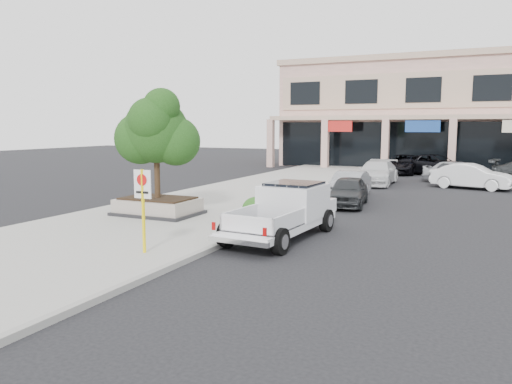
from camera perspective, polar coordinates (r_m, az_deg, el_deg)
ground at (r=15.10m, az=2.47°, el=-6.30°), size 120.00×120.00×0.00m
sidewalk at (r=22.76m, az=-4.48°, el=-1.42°), size 8.00×52.00×0.15m
curb at (r=21.11m, az=4.89°, el=-2.13°), size 0.20×52.00×0.15m
planter at (r=20.03m, az=-11.14°, el=-1.61°), size 3.20×2.20×0.68m
planter_tree at (r=19.83m, az=-10.78°, el=6.84°), size 2.90×2.55×4.00m
no_parking_sign at (r=13.90m, az=-12.80°, el=-0.83°), size 0.55×0.09×2.30m
hedge at (r=18.02m, az=0.09°, el=-2.02°), size 1.10×0.99×0.93m
pickup_truck at (r=16.04m, az=2.84°, el=-2.29°), size 2.42×5.67×1.75m
curb_car_a at (r=23.05m, az=10.46°, el=0.09°), size 2.06×4.10×1.34m
curb_car_b at (r=25.57m, az=10.58°, el=0.80°), size 1.42×4.03×1.33m
curb_car_c at (r=31.89m, az=13.63°, el=2.17°), size 2.16×5.14×1.48m
curb_car_d at (r=39.65m, az=16.45°, el=3.06°), size 3.07×5.49×1.45m
lot_car_a at (r=34.22m, az=22.12°, el=2.17°), size 4.49×2.26×1.47m
lot_car_b at (r=31.42m, az=23.42°, el=1.66°), size 4.64×2.45×1.45m
lot_car_d at (r=39.32m, az=19.82°, el=2.95°), size 6.07×4.36×1.54m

